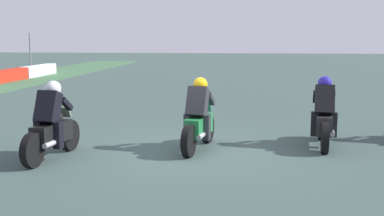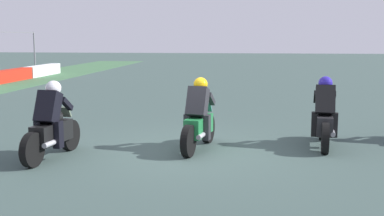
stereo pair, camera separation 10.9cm
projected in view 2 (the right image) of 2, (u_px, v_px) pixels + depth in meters
ground_plane at (191, 151)px, 10.19m from camera, size 120.00×120.00×0.00m
rider_lane_b at (324, 118)px, 10.50m from camera, size 2.04×0.57×1.51m
rider_lane_c at (199, 120)px, 10.23m from camera, size 2.03×0.62×1.51m
rider_lane_d at (52, 127)px, 9.49m from camera, size 2.04×0.59×1.51m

